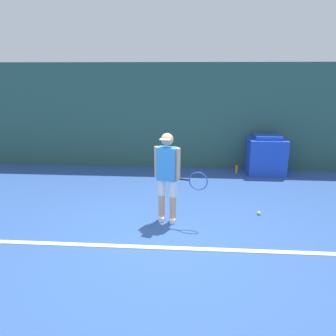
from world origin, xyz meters
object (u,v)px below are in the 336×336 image
at_px(tennis_player, 168,174).
at_px(tennis_ball, 259,213).
at_px(water_bottle, 237,169).
at_px(covered_chair, 266,155).

bearing_deg(tennis_player, tennis_ball, 26.90).
bearing_deg(tennis_ball, water_bottle, 91.80).
xyz_separation_m(tennis_ball, water_bottle, (-0.09, 2.72, 0.08)).
relative_size(covered_chair, water_bottle, 4.35).
distance_m(covered_chair, water_bottle, 0.85).
relative_size(tennis_ball, water_bottle, 0.28).
relative_size(tennis_player, tennis_ball, 24.32).
height_order(tennis_ball, covered_chair, covered_chair).
xyz_separation_m(tennis_player, covered_chair, (2.42, 3.10, -0.42)).
relative_size(tennis_player, water_bottle, 6.82).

